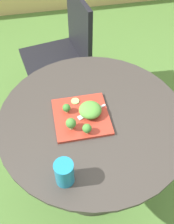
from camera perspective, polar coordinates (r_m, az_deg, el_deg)
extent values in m
plane|color=#4C7533|center=(1.92, 0.83, -14.78)|extent=(12.00, 12.00, 0.00)
cylinder|color=#38332D|center=(1.30, 1.18, -1.34)|extent=(0.91, 0.91, 0.02)
cylinder|color=#38332D|center=(1.59, 0.98, -9.06)|extent=(0.06, 0.06, 0.67)
cylinder|color=#38332D|center=(1.90, 0.83, -14.53)|extent=(0.44, 0.44, 0.04)
cube|color=black|center=(2.06, -6.82, 10.54)|extent=(0.51, 0.51, 0.03)
cube|color=black|center=(1.96, -1.64, 17.36)|extent=(0.10, 0.42, 0.45)
cylinder|color=black|center=(2.31, -11.91, 7.86)|extent=(0.02, 0.02, 0.43)
cylinder|color=black|center=(2.06, -9.61, 1.62)|extent=(0.02, 0.02, 0.43)
cylinder|color=black|center=(2.37, -3.38, 10.12)|extent=(0.02, 0.02, 0.43)
cylinder|color=black|center=(2.12, -0.20, 4.28)|extent=(0.02, 0.02, 0.43)
cube|color=#AD3323|center=(1.29, -1.19, -0.97)|extent=(0.26, 0.26, 0.01)
cylinder|color=teal|center=(1.08, -4.76, -12.55)|extent=(0.08, 0.08, 0.12)
cylinder|color=#156886|center=(1.09, -4.70, -12.97)|extent=(0.07, 0.07, 0.08)
cube|color=silver|center=(1.31, 1.86, 0.57)|extent=(0.11, 0.05, 0.00)
cube|color=silver|center=(1.28, -1.02, -0.83)|extent=(0.05, 0.04, 0.00)
ellipsoid|color=#519338|center=(1.27, 0.68, 0.45)|extent=(0.11, 0.11, 0.05)
cylinder|color=#99B770|center=(1.22, -0.01, -4.09)|extent=(0.01, 0.01, 0.01)
sphere|color=#427F33|center=(1.20, -0.01, -3.43)|extent=(0.04, 0.04, 0.04)
cylinder|color=#99B770|center=(1.30, -4.26, 0.27)|extent=(0.01, 0.01, 0.01)
sphere|color=#38752D|center=(1.28, -4.31, 0.90)|extent=(0.04, 0.04, 0.04)
cylinder|color=#99B770|center=(1.23, -3.33, -3.16)|extent=(0.02, 0.02, 0.02)
sphere|color=#427F33|center=(1.21, -3.39, -2.34)|extent=(0.05, 0.05, 0.05)
cylinder|color=#8EB766|center=(1.34, -2.48, 2.30)|extent=(0.04, 0.04, 0.01)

